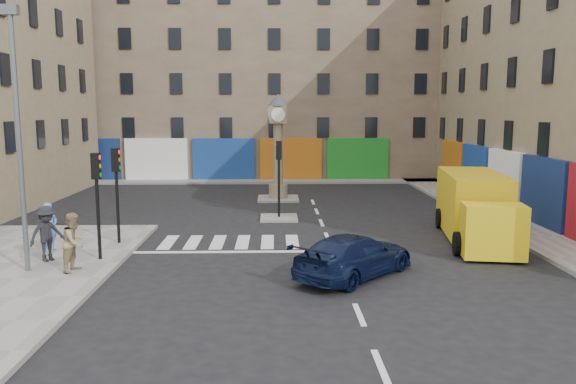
{
  "coord_description": "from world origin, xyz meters",
  "views": [
    {
      "loc": [
        -2.19,
        -18.97,
        5.31
      ],
      "look_at": [
        -1.66,
        3.51,
        2.0
      ],
      "focal_mm": 35.0,
      "sensor_mm": 36.0,
      "label": 1
    }
  ],
  "objects_px": {
    "yellow_van": "(475,207)",
    "traffic_light_left_far": "(116,180)",
    "navy_sedan": "(355,256)",
    "clock_pillar": "(278,140)",
    "pedestrian_blue": "(50,227)",
    "traffic_light_left_near": "(97,189)",
    "lamp_post": "(18,126)",
    "pedestrian_tan": "(74,242)",
    "traffic_light_island": "(279,166)",
    "pedestrian_dark": "(47,234)"
  },
  "relations": [
    {
      "from": "pedestrian_blue",
      "to": "pedestrian_dark",
      "type": "distance_m",
      "value": 1.49
    },
    {
      "from": "traffic_light_left_far",
      "to": "navy_sedan",
      "type": "distance_m",
      "value": 9.8
    },
    {
      "from": "yellow_van",
      "to": "traffic_light_left_far",
      "type": "bearing_deg",
      "value": -167.47
    },
    {
      "from": "traffic_light_left_near",
      "to": "pedestrian_blue",
      "type": "xyz_separation_m",
      "value": [
        -2.16,
        1.2,
        -1.57
      ]
    },
    {
      "from": "traffic_light_island",
      "to": "pedestrian_tan",
      "type": "xyz_separation_m",
      "value": [
        -6.64,
        -9.26,
        -1.49
      ]
    },
    {
      "from": "traffic_light_island",
      "to": "lamp_post",
      "type": "bearing_deg",
      "value": -131.71
    },
    {
      "from": "traffic_light_left_near",
      "to": "pedestrian_dark",
      "type": "bearing_deg",
      "value": -172.71
    },
    {
      "from": "yellow_van",
      "to": "pedestrian_dark",
      "type": "bearing_deg",
      "value": -158.7
    },
    {
      "from": "traffic_light_island",
      "to": "pedestrian_dark",
      "type": "height_order",
      "value": "traffic_light_island"
    },
    {
      "from": "traffic_light_left_far",
      "to": "navy_sedan",
      "type": "relative_size",
      "value": 0.78
    },
    {
      "from": "pedestrian_tan",
      "to": "pedestrian_dark",
      "type": "relative_size",
      "value": 0.99
    },
    {
      "from": "navy_sedan",
      "to": "pedestrian_blue",
      "type": "relative_size",
      "value": 2.64
    },
    {
      "from": "traffic_light_left_near",
      "to": "clock_pillar",
      "type": "height_order",
      "value": "clock_pillar"
    },
    {
      "from": "lamp_post",
      "to": "navy_sedan",
      "type": "relative_size",
      "value": 1.76
    },
    {
      "from": "pedestrian_dark",
      "to": "lamp_post",
      "type": "bearing_deg",
      "value": -148.27
    },
    {
      "from": "lamp_post",
      "to": "clock_pillar",
      "type": "height_order",
      "value": "lamp_post"
    },
    {
      "from": "lamp_post",
      "to": "pedestrian_dark",
      "type": "xyz_separation_m",
      "value": [
        0.2,
        1.18,
        -3.68
      ]
    },
    {
      "from": "pedestrian_blue",
      "to": "pedestrian_dark",
      "type": "xyz_separation_m",
      "value": [
        0.46,
        -1.42,
        0.06
      ]
    },
    {
      "from": "lamp_post",
      "to": "pedestrian_blue",
      "type": "height_order",
      "value": "lamp_post"
    },
    {
      "from": "clock_pillar",
      "to": "pedestrian_dark",
      "type": "bearing_deg",
      "value": -119.73
    },
    {
      "from": "lamp_post",
      "to": "navy_sedan",
      "type": "xyz_separation_m",
      "value": [
        10.55,
        -0.4,
        -4.11
      ]
    },
    {
      "from": "traffic_light_left_far",
      "to": "clock_pillar",
      "type": "relative_size",
      "value": 0.61
    },
    {
      "from": "navy_sedan",
      "to": "yellow_van",
      "type": "relative_size",
      "value": 0.62
    },
    {
      "from": "clock_pillar",
      "to": "yellow_van",
      "type": "relative_size",
      "value": 0.8
    },
    {
      "from": "clock_pillar",
      "to": "pedestrian_blue",
      "type": "xyz_separation_m",
      "value": [
        -8.46,
        -12.59,
        -2.5
      ]
    },
    {
      "from": "pedestrian_blue",
      "to": "pedestrian_tan",
      "type": "xyz_separation_m",
      "value": [
        1.82,
        -2.66,
        0.06
      ]
    },
    {
      "from": "pedestrian_blue",
      "to": "pedestrian_tan",
      "type": "distance_m",
      "value": 3.22
    },
    {
      "from": "yellow_van",
      "to": "pedestrian_dark",
      "type": "distance_m",
      "value": 16.42
    },
    {
      "from": "clock_pillar",
      "to": "yellow_van",
      "type": "distance_m",
      "value": 13.4
    },
    {
      "from": "navy_sedan",
      "to": "pedestrian_tan",
      "type": "bearing_deg",
      "value": 41.05
    },
    {
      "from": "lamp_post",
      "to": "yellow_van",
      "type": "xyz_separation_m",
      "value": [
        16.24,
        4.71,
        -3.46
      ]
    },
    {
      "from": "clock_pillar",
      "to": "yellow_van",
      "type": "height_order",
      "value": "clock_pillar"
    },
    {
      "from": "navy_sedan",
      "to": "traffic_light_left_near",
      "type": "bearing_deg",
      "value": 31.47
    },
    {
      "from": "traffic_light_left_near",
      "to": "pedestrian_blue",
      "type": "bearing_deg",
      "value": 150.89
    },
    {
      "from": "yellow_van",
      "to": "clock_pillar",
      "type": "bearing_deg",
      "value": 136.36
    },
    {
      "from": "traffic_light_left_far",
      "to": "yellow_van",
      "type": "xyz_separation_m",
      "value": [
        14.34,
        0.91,
        -1.29
      ]
    },
    {
      "from": "pedestrian_blue",
      "to": "traffic_light_left_near",
      "type": "bearing_deg",
      "value": -99.8
    },
    {
      "from": "traffic_light_left_near",
      "to": "lamp_post",
      "type": "bearing_deg",
      "value": -143.62
    },
    {
      "from": "traffic_light_left_far",
      "to": "traffic_light_island",
      "type": "bearing_deg",
      "value": 40.6
    },
    {
      "from": "traffic_light_island",
      "to": "yellow_van",
      "type": "relative_size",
      "value": 0.49
    },
    {
      "from": "traffic_light_left_far",
      "to": "pedestrian_tan",
      "type": "distance_m",
      "value": 4.16
    },
    {
      "from": "traffic_light_left_near",
      "to": "pedestrian_tan",
      "type": "distance_m",
      "value": 2.13
    },
    {
      "from": "clock_pillar",
      "to": "pedestrian_blue",
      "type": "bearing_deg",
      "value": -123.88
    },
    {
      "from": "pedestrian_blue",
      "to": "pedestrian_dark",
      "type": "bearing_deg",
      "value": -142.91
    },
    {
      "from": "pedestrian_blue",
      "to": "traffic_light_left_far",
      "type": "bearing_deg",
      "value": -41.63
    },
    {
      "from": "traffic_light_left_far",
      "to": "pedestrian_tan",
      "type": "relative_size",
      "value": 1.94
    },
    {
      "from": "pedestrian_dark",
      "to": "navy_sedan",
      "type": "bearing_deg",
      "value": -57.44
    },
    {
      "from": "traffic_light_left_far",
      "to": "traffic_light_island",
      "type": "xyz_separation_m",
      "value": [
        6.3,
        5.4,
        -0.03
      ]
    },
    {
      "from": "lamp_post",
      "to": "traffic_light_island",
      "type": "bearing_deg",
      "value": 48.29
    },
    {
      "from": "navy_sedan",
      "to": "pedestrian_dark",
      "type": "bearing_deg",
      "value": 34.53
    }
  ]
}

